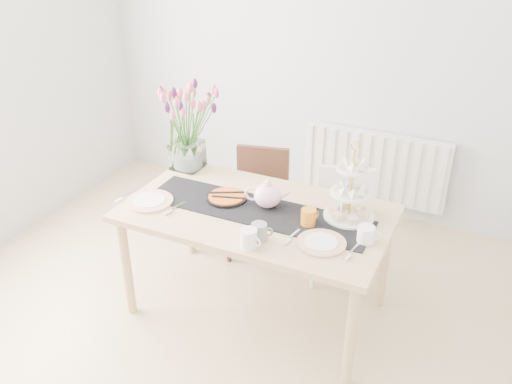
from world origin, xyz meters
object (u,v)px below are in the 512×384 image
at_px(radiator, 374,167).
at_px(plate_left, 150,201).
at_px(cake_stand, 350,199).
at_px(cream_jug, 366,235).
at_px(mug_white, 249,238).
at_px(dining_table, 257,221).
at_px(plate_right, 321,243).
at_px(tart_tin, 227,198).
at_px(mug_orange, 308,217).
at_px(tulip_vase, 185,115).
at_px(mug_grey, 259,232).
at_px(chair_white, 344,216).
at_px(chair_brown, 260,194).
at_px(teapot, 268,195).

height_order(radiator, plate_left, plate_left).
distance_m(cake_stand, cream_jug, 0.27).
bearing_deg(mug_white, radiator, 97.02).
xyz_separation_m(dining_table, plate_right, (0.47, -0.18, 0.08)).
height_order(tart_tin, mug_orange, mug_orange).
bearing_deg(tulip_vase, mug_white, -40.99).
xyz_separation_m(cake_stand, mug_grey, (-0.38, -0.44, -0.07)).
bearing_deg(cake_stand, cream_jug, -53.35).
bearing_deg(tart_tin, chair_white, 46.14).
distance_m(cake_stand, mug_orange, 0.27).
bearing_deg(chair_brown, plate_left, -124.67).
bearing_deg(tart_tin, teapot, 4.60).
relative_size(dining_table, tart_tin, 6.26).
height_order(dining_table, tart_tin, tart_tin).
bearing_deg(mug_white, mug_orange, 72.63).
height_order(dining_table, chair_brown, chair_brown).
xyz_separation_m(chair_white, tart_tin, (-0.59, -0.62, 0.32)).
bearing_deg(radiator, chair_brown, -127.41).
height_order(cake_stand, mug_grey, cake_stand).
distance_m(chair_white, cream_jug, 0.85).
xyz_separation_m(plate_left, plate_right, (1.12, 0.01, -0.00)).
bearing_deg(plate_left, tulip_vase, 94.87).
bearing_deg(chair_brown, chair_white, -14.89).
height_order(plate_left, plate_right, plate_left).
distance_m(teapot, cream_jug, 0.65).
bearing_deg(mug_white, dining_table, 122.96).
xyz_separation_m(tulip_vase, teapot, (0.73, -0.28, -0.31)).
distance_m(mug_grey, plate_right, 0.34).
height_order(cream_jug, mug_orange, mug_orange).
relative_size(cake_stand, cream_jug, 4.58).
xyz_separation_m(cake_stand, plate_right, (-0.06, -0.33, -0.12)).
xyz_separation_m(cream_jug, mug_grey, (-0.53, -0.23, 0.00)).
relative_size(mug_grey, plate_right, 0.38).
height_order(chair_brown, cream_jug, cream_jug).
bearing_deg(chair_brown, tart_tin, -96.63).
bearing_deg(plate_right, mug_orange, 131.12).
height_order(cake_stand, tart_tin, cake_stand).
distance_m(radiator, teapot, 1.56).
bearing_deg(plate_right, tulip_vase, 156.03).
relative_size(cake_stand, tart_tin, 1.72).
xyz_separation_m(dining_table, tart_tin, (-0.23, 0.04, 0.09)).
xyz_separation_m(chair_brown, chair_white, (0.66, -0.03, -0.01)).
bearing_deg(cream_jug, tulip_vase, 153.85).
bearing_deg(mug_orange, plate_left, 129.59).
bearing_deg(dining_table, mug_grey, -62.49).
bearing_deg(tart_tin, tulip_vase, 147.31).
bearing_deg(cake_stand, plate_left, -163.76).
height_order(chair_white, mug_orange, mug_orange).
height_order(dining_table, plate_left, plate_left).
relative_size(radiator, chair_brown, 1.50).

